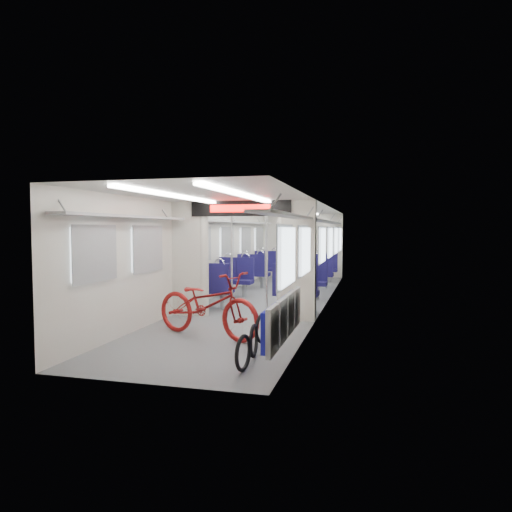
# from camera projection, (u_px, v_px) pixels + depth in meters

# --- Properties ---
(carriage) EXTENTS (12.00, 12.02, 2.31)m
(carriage) POSITION_uv_depth(u_px,v_px,m) (262.00, 240.00, 10.62)
(carriage) COLOR #515456
(carriage) RESTS_ON ground
(bicycle) EXTENTS (2.16, 1.35, 1.07)m
(bicycle) POSITION_uv_depth(u_px,v_px,m) (207.00, 304.00, 7.38)
(bicycle) COLOR maroon
(bicycle) RESTS_ON ground
(flip_bench) EXTENTS (0.12, 2.15, 0.56)m
(flip_bench) POSITION_uv_depth(u_px,v_px,m) (284.00, 317.00, 6.07)
(flip_bench) COLOR gray
(flip_bench) RESTS_ON carriage
(bike_hoop_a) EXTENTS (0.10, 0.47, 0.46)m
(bike_hoop_a) POSITION_uv_depth(u_px,v_px,m) (243.00, 355.00, 5.60)
(bike_hoop_a) COLOR black
(bike_hoop_a) RESTS_ON ground
(bike_hoop_b) EXTENTS (0.08, 0.47, 0.46)m
(bike_hoop_b) POSITION_uv_depth(u_px,v_px,m) (254.00, 343.00, 6.21)
(bike_hoop_b) COLOR black
(bike_hoop_b) RESTS_ON ground
(bike_hoop_c) EXTENTS (0.20, 0.49, 0.50)m
(bike_hoop_c) POSITION_uv_depth(u_px,v_px,m) (264.00, 329.00, 6.95)
(bike_hoop_c) COLOR black
(bike_hoop_c) RESTS_ON ground
(seat_bay_near_left) EXTENTS (0.93, 2.17, 1.13)m
(seat_bay_near_left) POSITION_uv_depth(u_px,v_px,m) (224.00, 279.00, 10.88)
(seat_bay_near_left) COLOR #130E3F
(seat_bay_near_left) RESTS_ON ground
(seat_bay_near_right) EXTENTS (0.94, 2.24, 1.15)m
(seat_bay_near_right) POSITION_uv_depth(u_px,v_px,m) (303.00, 281.00, 10.51)
(seat_bay_near_right) COLOR #130E3F
(seat_bay_near_right) RESTS_ON ground
(seat_bay_far_left) EXTENTS (0.93, 2.16, 1.12)m
(seat_bay_far_left) POSITION_uv_depth(u_px,v_px,m) (261.00, 267.00, 14.47)
(seat_bay_far_left) COLOR #130E3F
(seat_bay_far_left) RESTS_ON ground
(seat_bay_far_right) EXTENTS (0.89, 1.97, 1.07)m
(seat_bay_far_right) POSITION_uv_depth(u_px,v_px,m) (321.00, 268.00, 14.29)
(seat_bay_far_right) COLOR #130E3F
(seat_bay_far_right) RESTS_ON ground
(stanchion_near_left) EXTENTS (0.04, 0.04, 2.30)m
(stanchion_near_left) POSITION_uv_depth(u_px,v_px,m) (232.00, 258.00, 9.51)
(stanchion_near_left) COLOR silver
(stanchion_near_left) RESTS_ON ground
(stanchion_near_right) EXTENTS (0.05, 0.05, 2.30)m
(stanchion_near_right) POSITION_uv_depth(u_px,v_px,m) (267.00, 259.00, 9.21)
(stanchion_near_right) COLOR silver
(stanchion_near_right) RESTS_ON ground
(stanchion_far_left) EXTENTS (0.04, 0.04, 2.30)m
(stanchion_far_left) POSITION_uv_depth(u_px,v_px,m) (265.00, 251.00, 12.52)
(stanchion_far_left) COLOR silver
(stanchion_far_left) RESTS_ON ground
(stanchion_far_right) EXTENTS (0.04, 0.04, 2.30)m
(stanchion_far_right) POSITION_uv_depth(u_px,v_px,m) (290.00, 250.00, 12.79)
(stanchion_far_right) COLOR silver
(stanchion_far_right) RESTS_ON ground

